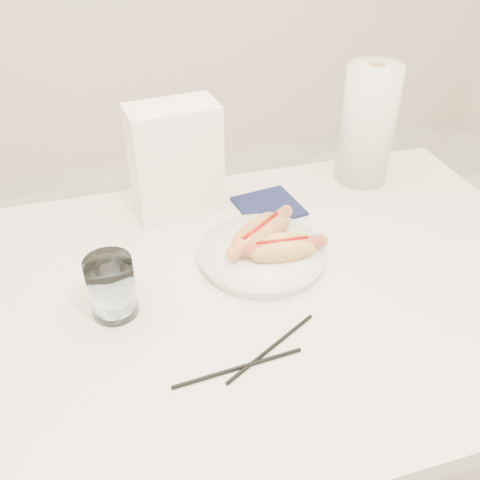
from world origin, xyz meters
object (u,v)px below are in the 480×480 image
object	(u,v)px
hotdog_left	(261,234)
plate	(262,255)
water_glass	(112,287)
napkin_box	(176,161)
paper_towel_roll	(368,125)
table	(254,308)
hotdog_right	(281,248)

from	to	relation	value
hotdog_left	plate	bearing A→B (deg)	-135.38
hotdog_left	water_glass	world-z (taller)	water_glass
napkin_box	paper_towel_roll	world-z (taller)	paper_towel_roll
plate	paper_towel_roll	size ratio (longest dim) A/B	0.87
table	paper_towel_roll	world-z (taller)	paper_towel_roll
water_glass	paper_towel_roll	xyz separation A→B (m)	(0.61, 0.30, 0.08)
plate	water_glass	world-z (taller)	water_glass
plate	paper_towel_roll	bearing A→B (deg)	35.61
water_glass	paper_towel_roll	distance (m)	0.68
hotdog_left	napkin_box	size ratio (longest dim) A/B	0.66
napkin_box	paper_towel_roll	size ratio (longest dim) A/B	0.88
napkin_box	paper_towel_roll	xyz separation A→B (m)	(0.44, 0.01, 0.02)
plate	hotdog_right	size ratio (longest dim) A/B	1.50
table	napkin_box	size ratio (longest dim) A/B	5.02
plate	paper_towel_roll	xyz separation A→B (m)	(0.33, 0.23, 0.13)
plate	paper_towel_roll	distance (m)	0.42
hotdog_right	paper_towel_roll	distance (m)	0.41
napkin_box	table	bearing A→B (deg)	-80.13
table	water_glass	xyz separation A→B (m)	(-0.25, 0.00, 0.11)
table	plate	size ratio (longest dim) A/B	5.07
hotdog_right	table	bearing A→B (deg)	-143.12
hotdog_left	napkin_box	world-z (taller)	napkin_box
table	water_glass	size ratio (longest dim) A/B	10.96
plate	hotdog_left	distance (m)	0.04
water_glass	napkin_box	size ratio (longest dim) A/B	0.46
paper_towel_roll	water_glass	bearing A→B (deg)	-153.90
table	napkin_box	world-z (taller)	napkin_box
napkin_box	water_glass	bearing A→B (deg)	-126.28
hotdog_right	napkin_box	distance (m)	0.30
table	napkin_box	bearing A→B (deg)	105.97
plate	napkin_box	xyz separation A→B (m)	(-0.12, 0.22, 0.11)
plate	hotdog_right	xyz separation A→B (m)	(0.03, -0.03, 0.03)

